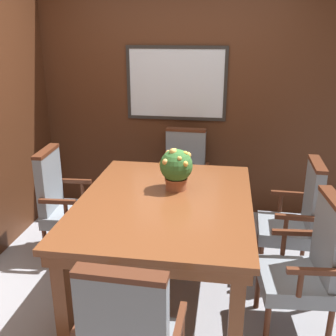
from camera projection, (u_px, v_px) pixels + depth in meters
ground_plane at (153, 287)px, 3.24m from camera, size 14.00×14.00×0.00m
wall_back at (179, 105)px, 4.33m from camera, size 7.20×0.08×2.45m
dining_table at (165, 210)px, 3.04m from camera, size 1.32×1.70×0.78m
chair_left_far at (63, 201)px, 3.60m from camera, size 0.49×0.54×1.01m
chair_right_far at (297, 216)px, 3.30m from camera, size 0.48×0.53×1.01m
chair_right_near at (308, 264)px, 2.62m from camera, size 0.50×0.54×1.01m
chair_head_far at (184, 174)px, 4.25m from camera, size 0.53×0.49×1.01m
potted_plant at (176, 168)px, 3.15m from camera, size 0.28×0.27×0.35m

